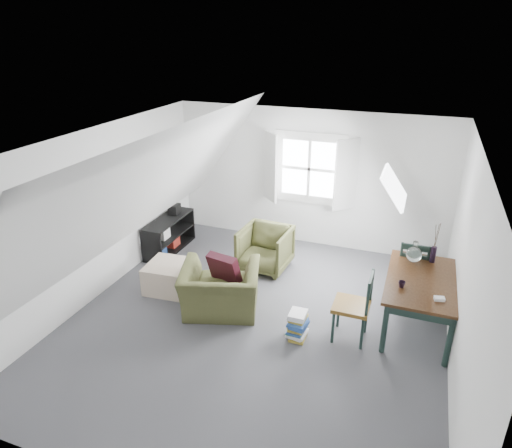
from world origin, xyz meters
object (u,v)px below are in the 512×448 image
at_px(armchair_far, 265,268).
at_px(ottoman, 169,276).
at_px(dining_table, 422,286).
at_px(dining_chair_far, 412,268).
at_px(dining_chair_near, 355,305).
at_px(magazine_stack, 298,326).
at_px(media_shelf, 168,237).
at_px(armchair_near, 221,311).

height_order(armchair_far, ottoman, ottoman).
bearing_deg(dining_table, dining_chair_far, 101.14).
relative_size(armchair_far, ottoman, 1.24).
distance_m(dining_chair_near, magazine_stack, 0.79).
height_order(dining_chair_near, media_shelf, dining_chair_near).
height_order(dining_table, dining_chair_near, dining_chair_near).
bearing_deg(dining_chair_far, ottoman, 1.82).
bearing_deg(media_shelf, dining_chair_near, -17.41).
xyz_separation_m(armchair_far, magazine_stack, (1.03, -1.64, 0.19)).
relative_size(armchair_near, media_shelf, 0.89).
bearing_deg(magazine_stack, armchair_near, 169.85).
bearing_deg(dining_table, media_shelf, 169.69).
bearing_deg(dining_chair_near, dining_chair_far, 161.36).
distance_m(dining_table, dining_chair_near, 0.95).
bearing_deg(media_shelf, armchair_far, 3.77).
bearing_deg(dining_table, ottoman, -174.57).
height_order(armchair_near, ottoman, ottoman).
xyz_separation_m(armchair_far, dining_table, (2.48, -0.86, 0.66)).
bearing_deg(media_shelf, ottoman, -54.91).
bearing_deg(magazine_stack, dining_chair_far, 49.44).
height_order(dining_table, media_shelf, dining_table).
bearing_deg(dining_chair_far, media_shelf, -16.19).
relative_size(armchair_near, dining_chair_near, 1.11).
distance_m(dining_table, media_shelf, 4.45).
relative_size(ottoman, media_shelf, 0.54).
xyz_separation_m(ottoman, media_shelf, (-0.70, 1.15, 0.06)).
bearing_deg(dining_table, armchair_near, -167.13).
distance_m(dining_chair_near, media_shelf, 3.84).
height_order(armchair_near, magazine_stack, magazine_stack).
relative_size(armchair_far, magazine_stack, 2.14).
xyz_separation_m(dining_chair_near, magazine_stack, (-0.67, -0.25, -0.32)).
height_order(media_shelf, magazine_stack, media_shelf).
xyz_separation_m(ottoman, dining_table, (3.65, 0.29, 0.44)).
distance_m(armchair_near, media_shelf, 2.23).
relative_size(armchair_near, armchair_far, 1.33).
bearing_deg(dining_chair_near, armchair_far, -121.26).
bearing_deg(dining_chair_near, magazine_stack, -61.80).
relative_size(armchair_far, dining_table, 0.53).
bearing_deg(dining_chair_far, dining_chair_near, 48.71).
height_order(armchair_far, dining_chair_near, dining_chair_near).
relative_size(ottoman, magazine_stack, 1.72).
xyz_separation_m(armchair_far, ottoman, (-1.17, -1.15, 0.22)).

